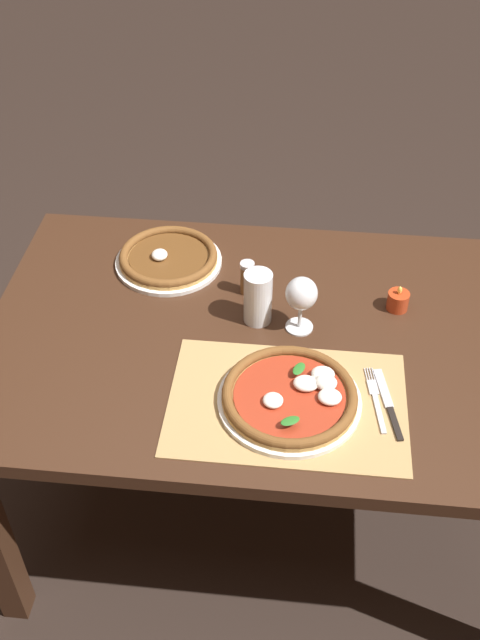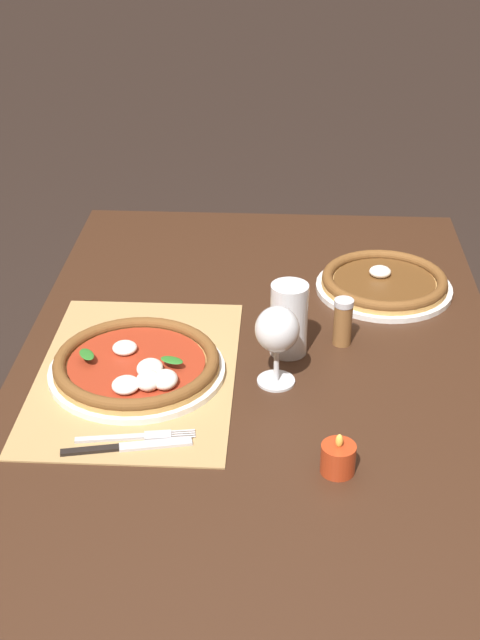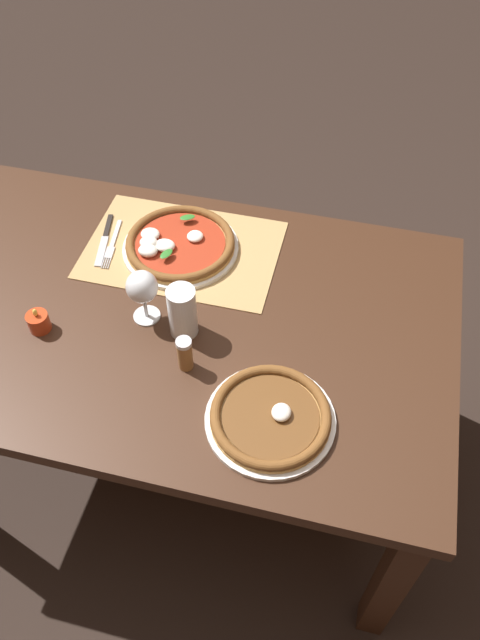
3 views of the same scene
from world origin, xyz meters
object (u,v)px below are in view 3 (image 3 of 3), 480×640
pizza_far (271,417)px  votive_candle (39,322)px  pizza_near (179,244)px  wine_glass (142,289)px  pint_glass (183,312)px  knife (105,240)px  pepper_shaker (185,354)px  fork (112,244)px

pizza_far → votive_candle: size_ratio=4.12×
pizza_near → wine_glass: bearing=88.3°
wine_glass → pint_glass: size_ratio=1.07×
pint_glass → votive_candle: 0.37m
pizza_far → knife: size_ratio=1.39×
wine_glass → knife: (0.21, -0.24, -0.10)m
pizza_near → wine_glass: 0.27m
pint_glass → votive_candle: (0.36, 0.08, -0.05)m
pint_glass → pepper_shaker: pint_glass is taller
wine_glass → pepper_shaker: bearing=138.9°
fork → votive_candle: bearing=79.0°
knife → votive_candle: (0.04, 0.34, 0.02)m
knife → votive_candle: size_ratio=2.97×
fork → pepper_shaker: bearing=132.8°
knife → pizza_far: bearing=141.4°
pizza_near → pepper_shaker: 0.41m
pizza_far → fork: size_ratio=1.48×
pizza_near → pepper_shaker: (-0.14, 0.38, 0.03)m
pint_glass → knife: bearing=-39.2°
wine_glass → fork: wine_glass is taller
wine_glass → knife: size_ratio=0.72×
pizza_near → votive_candle: (0.26, 0.36, 0.00)m
fork → pizza_far: bearing=140.7°
pint_glass → votive_candle: pint_glass is taller
pizza_near → knife: bearing=4.3°
pizza_far → pepper_shaker: (0.23, -0.10, 0.03)m
pizza_near → pepper_shaker: size_ratio=3.38×
pint_glass → pepper_shaker: (-0.04, 0.11, -0.02)m
pizza_far → pepper_shaker: size_ratio=3.06×
fork → pizza_near: bearing=-171.8°
pint_glass → pepper_shaker: bearing=109.4°
votive_candle → pepper_shaker: (-0.39, 0.02, 0.03)m
pizza_near → wine_glass: (0.01, 0.26, 0.08)m
pint_glass → knife: pint_glass is taller
pizza_near → fork: (0.19, 0.03, -0.02)m
pizza_far → votive_candle: 0.64m
knife → votive_candle: votive_candle is taller
pizza_far → fork: (0.56, -0.46, -0.01)m
pizza_far → pint_glass: 0.34m
pepper_shaker → votive_candle: bearing=-3.6°
pint_glass → knife: 0.42m
pizza_far → pint_glass: (0.27, -0.21, 0.05)m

